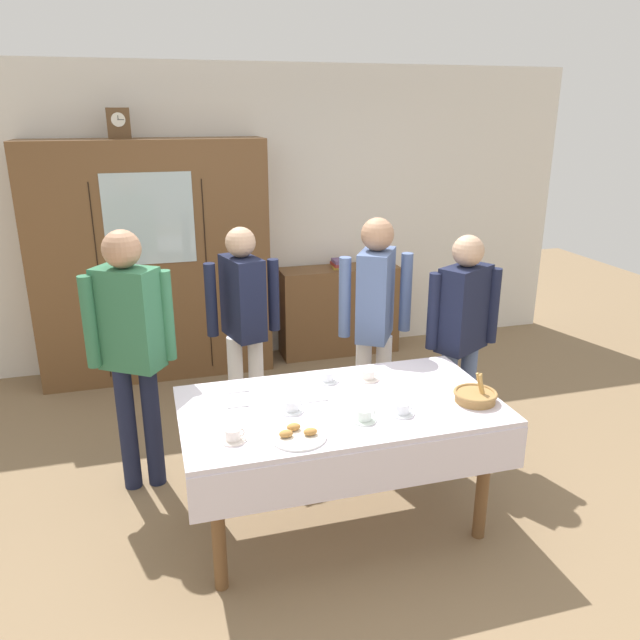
{
  "coord_description": "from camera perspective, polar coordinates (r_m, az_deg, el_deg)",
  "views": [
    {
      "loc": [
        -0.95,
        -3.12,
        2.3
      ],
      "look_at": [
        0.0,
        0.2,
        1.13
      ],
      "focal_mm": 34.81,
      "sensor_mm": 36.0,
      "label": 1
    }
  ],
  "objects": [
    {
      "name": "ground_plane",
      "position": [
        3.99,
        0.82,
        -16.47
      ],
      "size": [
        12.0,
        12.0,
        0.0
      ],
      "primitive_type": "plane",
      "color": "#846B4C",
      "rests_on": "ground"
    },
    {
      "name": "back_wall",
      "position": [
        5.92,
        -6.62,
        9.41
      ],
      "size": [
        6.4,
        0.1,
        2.7
      ],
      "primitive_type": "cube",
      "color": "silver",
      "rests_on": "ground"
    },
    {
      "name": "dining_table",
      "position": [
        3.44,
        2.01,
        -9.5
      ],
      "size": [
        1.74,
        0.94,
        0.78
      ],
      "color": "brown",
      "rests_on": "ground"
    },
    {
      "name": "wall_cabinet",
      "position": [
        5.61,
        -15.11,
        5.14
      ],
      "size": [
        1.99,
        0.46,
        2.08
      ],
      "color": "brown",
      "rests_on": "ground"
    },
    {
      "name": "mantel_clock",
      "position": [
        5.47,
        -18.02,
        16.83
      ],
      "size": [
        0.18,
        0.11,
        0.24
      ],
      "color": "brown",
      "rests_on": "wall_cabinet"
    },
    {
      "name": "bookshelf_low",
      "position": [
        6.09,
        1.75,
        0.9
      ],
      "size": [
        1.15,
        0.35,
        0.86
      ],
      "color": "brown",
      "rests_on": "ground"
    },
    {
      "name": "book_stack",
      "position": [
        5.97,
        1.79,
        5.19
      ],
      "size": [
        0.16,
        0.19,
        0.08
      ],
      "color": "#B29333",
      "rests_on": "bookshelf_low"
    },
    {
      "name": "tea_cup_far_left",
      "position": [
        3.32,
        7.59,
        -8.15
      ],
      "size": [
        0.13,
        0.13,
        0.06
      ],
      "color": "white",
      "rests_on": "dining_table"
    },
    {
      "name": "tea_cup_near_right",
      "position": [
        3.67,
        0.71,
        -5.28
      ],
      "size": [
        0.13,
        0.13,
        0.06
      ],
      "color": "white",
      "rests_on": "dining_table"
    },
    {
      "name": "tea_cup_mid_right",
      "position": [
        3.7,
        4.47,
        -5.1
      ],
      "size": [
        0.13,
        0.13,
        0.06
      ],
      "color": "white",
      "rests_on": "dining_table"
    },
    {
      "name": "tea_cup_mid_left",
      "position": [
        3.08,
        -8.0,
        -10.49
      ],
      "size": [
        0.13,
        0.13,
        0.06
      ],
      "color": "white",
      "rests_on": "dining_table"
    },
    {
      "name": "tea_cup_front_edge",
      "position": [
        3.24,
        4.09,
        -8.81
      ],
      "size": [
        0.13,
        0.13,
        0.06
      ],
      "color": "silver",
      "rests_on": "dining_table"
    },
    {
      "name": "tea_cup_back_edge",
      "position": [
        3.33,
        -2.61,
        -7.96
      ],
      "size": [
        0.13,
        0.13,
        0.06
      ],
      "color": "white",
      "rests_on": "dining_table"
    },
    {
      "name": "bread_basket",
      "position": [
        3.53,
        14.09,
        -6.76
      ],
      "size": [
        0.24,
        0.24,
        0.16
      ],
      "color": "#9E7542",
      "rests_on": "dining_table"
    },
    {
      "name": "pastry_plate",
      "position": [
        3.09,
        -2.06,
        -10.51
      ],
      "size": [
        0.28,
        0.28,
        0.05
      ],
      "color": "white",
      "rests_on": "dining_table"
    },
    {
      "name": "spoon_far_left",
      "position": [
        3.58,
        -7.14,
        -6.53
      ],
      "size": [
        0.12,
        0.02,
        0.01
      ],
      "color": "silver",
      "rests_on": "dining_table"
    },
    {
      "name": "spoon_near_left",
      "position": [
        3.44,
        0.11,
        -7.41
      ],
      "size": [
        0.12,
        0.02,
        0.01
      ],
      "color": "silver",
      "rests_on": "dining_table"
    },
    {
      "name": "spoon_back_edge",
      "position": [
        3.41,
        -7.2,
        -7.87
      ],
      "size": [
        0.12,
        0.02,
        0.01
      ],
      "color": "silver",
      "rests_on": "dining_table"
    },
    {
      "name": "person_near_right_end",
      "position": [
        4.4,
        -7.05,
        0.59
      ],
      "size": [
        0.52,
        0.4,
        1.55
      ],
      "color": "silver",
      "rests_on": "ground"
    },
    {
      "name": "person_behind_table_right",
      "position": [
        4.26,
        12.96,
        -0.48
      ],
      "size": [
        0.52,
        0.35,
        1.54
      ],
      "color": "slate",
      "rests_on": "ground"
    },
    {
      "name": "person_beside_shelf",
      "position": [
        4.24,
        5.09,
        0.79
      ],
      "size": [
        0.52,
        0.41,
        1.64
      ],
      "color": "silver",
      "rests_on": "ground"
    },
    {
      "name": "person_behind_table_left",
      "position": [
        3.87,
        -17.0,
        -1.55
      ],
      "size": [
        0.52,
        0.37,
        1.66
      ],
      "color": "#191E38",
      "rests_on": "ground"
    }
  ]
}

